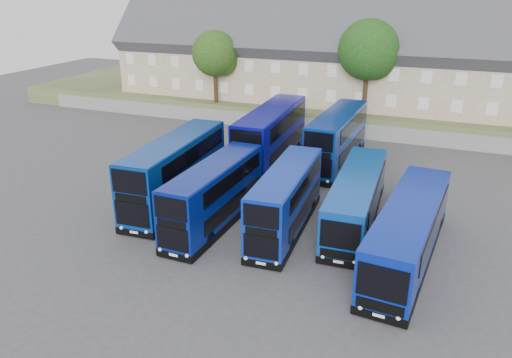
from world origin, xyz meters
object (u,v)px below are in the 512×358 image
(dd_front_left, at_px, (176,173))
(dd_front_mid, at_px, (214,196))
(coach_east_a, at_px, (356,200))
(tree_mid, at_px, (370,52))
(tree_west, at_px, (216,55))

(dd_front_left, xyz_separation_m, dd_front_mid, (3.95, -2.12, -0.27))
(coach_east_a, height_order, tree_mid, tree_mid)
(dd_front_mid, height_order, tree_west, tree_west)
(tree_mid, bearing_deg, coach_east_a, -81.17)
(dd_front_left, distance_m, tree_mid, 24.10)
(dd_front_mid, xyz_separation_m, coach_east_a, (8.12, 3.51, -0.37))
(dd_front_left, height_order, tree_west, tree_west)
(dd_front_left, relative_size, dd_front_mid, 1.14)
(dd_front_left, bearing_deg, tree_mid, 64.72)
(dd_front_mid, bearing_deg, dd_front_left, 153.16)
(dd_front_mid, distance_m, tree_mid, 25.00)
(dd_front_mid, bearing_deg, tree_mid, 79.51)
(dd_front_left, relative_size, tree_west, 1.48)
(dd_front_mid, height_order, coach_east_a, dd_front_mid)
(dd_front_left, bearing_deg, coach_east_a, 3.76)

